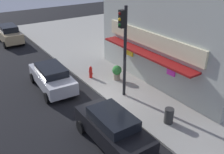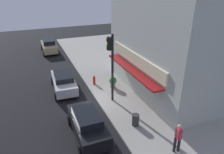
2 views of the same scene
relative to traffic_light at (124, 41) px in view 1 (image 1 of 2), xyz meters
The scene contains 10 objects.
ground_plane 3.76m from the traffic_light, 116.48° to the right, with size 61.77×61.77×0.00m, color black.
sidewalk 6.67m from the traffic_light, 95.37° to the left, with size 41.18×13.44×0.13m, color gray.
corner_building 7.13m from the traffic_light, 92.25° to the left, with size 10.87×10.45×8.21m.
traffic_light is the anchor object (origin of this frame).
fire_hydrant 4.45m from the traffic_light, behind, with size 0.47×0.23×0.85m.
trash_can 4.68m from the traffic_light, ahead, with size 0.47×0.47×0.81m, color #2D2D2D.
potted_plant_by_doorway 3.59m from the traffic_light, 154.18° to the left, with size 0.65×0.65×1.03m.
parked_car_tan 15.60m from the traffic_light, 168.96° to the right, with size 4.38×1.94×1.74m.
parked_car_silver 5.42m from the traffic_light, 138.39° to the right, with size 4.52×2.17×1.55m.
parked_car_black 5.05m from the traffic_light, 42.49° to the right, with size 4.29×1.93×1.62m.
Camera 1 is at (11.18, -6.93, 7.80)m, focal length 39.97 mm.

